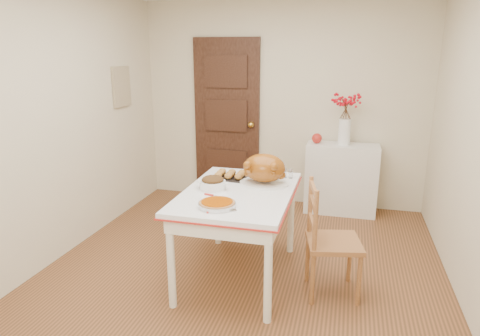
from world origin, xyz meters
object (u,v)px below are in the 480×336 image
(kitchen_table, at_px, (239,234))
(pumpkin_pie, at_px, (217,203))
(chair_oak, at_px, (334,240))
(turkey_platter, at_px, (264,170))
(sideboard, at_px, (341,179))

(kitchen_table, height_order, pumpkin_pie, pumpkin_pie)
(chair_oak, height_order, turkey_platter, turkey_platter)
(kitchen_table, distance_m, pumpkin_pie, 0.59)
(chair_oak, relative_size, turkey_platter, 2.20)
(chair_oak, distance_m, turkey_platter, 0.82)
(chair_oak, xyz_separation_m, pumpkin_pie, (-0.85, -0.34, 0.35))
(kitchen_table, height_order, turkey_platter, turkey_platter)
(sideboard, xyz_separation_m, pumpkin_pie, (-0.85, -2.19, 0.39))
(chair_oak, xyz_separation_m, turkey_platter, (-0.62, 0.27, 0.45))
(pumpkin_pie, bearing_deg, turkey_platter, 69.91)
(sideboard, bearing_deg, kitchen_table, -114.06)
(sideboard, bearing_deg, turkey_platter, -111.72)
(sideboard, distance_m, pumpkin_pie, 2.38)
(kitchen_table, distance_m, chair_oak, 0.80)
(sideboard, bearing_deg, pumpkin_pie, -111.26)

